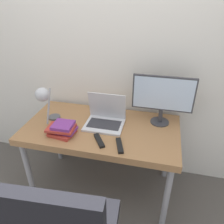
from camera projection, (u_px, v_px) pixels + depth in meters
name	position (u px, v px, depth m)	size (l,w,h in m)	color
ground_plane	(93.00, 215.00, 1.97)	(12.00, 12.00, 0.00)	#514C47
wall_back	(112.00, 49.00, 1.98)	(8.00, 0.05, 2.60)	silver
desk	(101.00, 133.00, 1.94)	(1.34, 0.71, 0.73)	#996B42
laptop	(105.00, 118.00, 1.92)	(0.33, 0.26, 0.27)	silver
monitor	(163.00, 96.00, 1.84)	(0.52, 0.17, 0.44)	#333338
desk_lamp	(44.00, 98.00, 1.80)	(0.12, 0.25, 0.36)	#4C4C51
book_stack	(62.00, 129.00, 1.79)	(0.23, 0.19, 0.10)	#B2382D
tv_remote	(99.00, 140.00, 1.71)	(0.13, 0.17, 0.02)	black
media_remote	(120.00, 145.00, 1.66)	(0.10, 0.18, 0.02)	black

